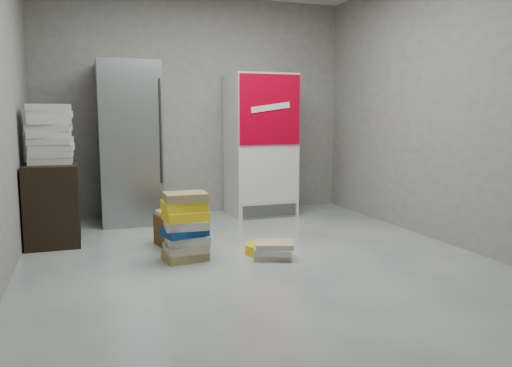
{
  "coord_description": "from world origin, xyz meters",
  "views": [
    {
      "loc": [
        -1.41,
        -3.96,
        1.26
      ],
      "look_at": [
        0.2,
        0.7,
        0.6
      ],
      "focal_mm": 35.0,
      "sensor_mm": 36.0,
      "label": 1
    }
  ],
  "objects_px": {
    "coke_cooler": "(260,145)",
    "phonebook_stack_main": "(185,227)",
    "cardboard_box": "(181,231)",
    "wood_shelf": "(53,203)",
    "steel_fridge": "(129,143)"
  },
  "relations": [
    {
      "from": "steel_fridge",
      "to": "wood_shelf",
      "type": "xyz_separation_m",
      "value": [
        -0.83,
        -0.73,
        -0.55
      ]
    },
    {
      "from": "coke_cooler",
      "to": "wood_shelf",
      "type": "distance_m",
      "value": 2.63
    },
    {
      "from": "coke_cooler",
      "to": "phonebook_stack_main",
      "type": "relative_size",
      "value": 2.97
    },
    {
      "from": "steel_fridge",
      "to": "cardboard_box",
      "type": "xyz_separation_m",
      "value": [
        0.36,
        -1.28,
        -0.81
      ]
    },
    {
      "from": "wood_shelf",
      "to": "coke_cooler",
      "type": "bearing_deg",
      "value": 16.28
    },
    {
      "from": "steel_fridge",
      "to": "coke_cooler",
      "type": "bearing_deg",
      "value": -0.18
    },
    {
      "from": "coke_cooler",
      "to": "cardboard_box",
      "type": "distance_m",
      "value": 1.97
    },
    {
      "from": "cardboard_box",
      "to": "coke_cooler",
      "type": "bearing_deg",
      "value": 32.61
    },
    {
      "from": "coke_cooler",
      "to": "cardboard_box",
      "type": "height_order",
      "value": "coke_cooler"
    },
    {
      "from": "coke_cooler",
      "to": "steel_fridge",
      "type": "bearing_deg",
      "value": 179.82
    },
    {
      "from": "coke_cooler",
      "to": "wood_shelf",
      "type": "relative_size",
      "value": 2.25
    },
    {
      "from": "steel_fridge",
      "to": "cardboard_box",
      "type": "relative_size",
      "value": 3.8
    },
    {
      "from": "phonebook_stack_main",
      "to": "cardboard_box",
      "type": "distance_m",
      "value": 0.57
    },
    {
      "from": "wood_shelf",
      "to": "cardboard_box",
      "type": "height_order",
      "value": "wood_shelf"
    },
    {
      "from": "coke_cooler",
      "to": "cardboard_box",
      "type": "relative_size",
      "value": 3.6
    }
  ]
}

